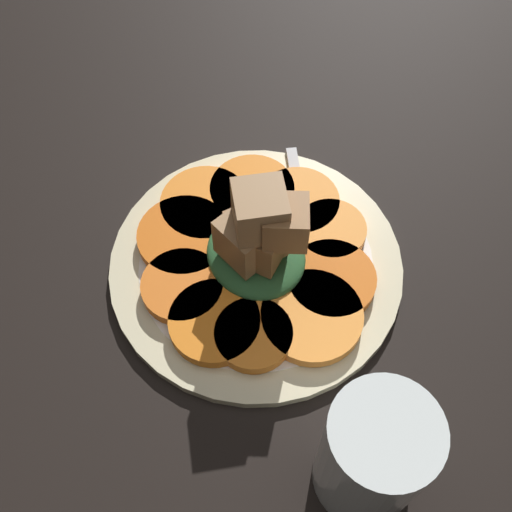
# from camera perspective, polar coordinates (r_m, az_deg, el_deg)

# --- Properties ---
(table_slab) EXTENTS (1.20, 1.20, 0.02)m
(table_slab) POSITION_cam_1_polar(r_m,az_deg,el_deg) (0.63, 0.00, -1.48)
(table_slab) COLOR black
(table_slab) RESTS_ON ground
(plate) EXTENTS (0.28, 0.28, 0.01)m
(plate) POSITION_cam_1_polar(r_m,az_deg,el_deg) (0.61, 0.00, -0.77)
(plate) COLOR beige
(plate) RESTS_ON table_slab
(carrot_slice_0) EXTENTS (0.09, 0.09, 0.01)m
(carrot_slice_0) POSITION_cam_1_polar(r_m,az_deg,el_deg) (0.58, 4.98, -5.40)
(carrot_slice_0) COLOR orange
(carrot_slice_0) RESTS_ON plate
(carrot_slice_1) EXTENTS (0.08, 0.08, 0.01)m
(carrot_slice_1) POSITION_cam_1_polar(r_m,az_deg,el_deg) (0.60, 6.73, -2.12)
(carrot_slice_1) COLOR orange
(carrot_slice_1) RESTS_ON plate
(carrot_slice_2) EXTENTS (0.07, 0.07, 0.01)m
(carrot_slice_2) POSITION_cam_1_polar(r_m,az_deg,el_deg) (0.63, 6.67, 2.25)
(carrot_slice_2) COLOR #F99438
(carrot_slice_2) RESTS_ON plate
(carrot_slice_3) EXTENTS (0.08, 0.08, 0.01)m
(carrot_slice_3) POSITION_cam_1_polar(r_m,az_deg,el_deg) (0.64, 3.79, 4.78)
(carrot_slice_3) COLOR orange
(carrot_slice_3) RESTS_ON plate
(carrot_slice_4) EXTENTS (0.09, 0.09, 0.01)m
(carrot_slice_4) POSITION_cam_1_polar(r_m,az_deg,el_deg) (0.65, -0.35, 5.82)
(carrot_slice_4) COLOR orange
(carrot_slice_4) RESTS_ON plate
(carrot_slice_5) EXTENTS (0.09, 0.09, 0.01)m
(carrot_slice_5) POSITION_cam_1_polar(r_m,az_deg,el_deg) (0.64, -4.54, 4.59)
(carrot_slice_5) COLOR orange
(carrot_slice_5) RESTS_ON plate
(carrot_slice_6) EXTENTS (0.09, 0.09, 0.01)m
(carrot_slice_6) POSITION_cam_1_polar(r_m,az_deg,el_deg) (0.62, -6.39, 1.73)
(carrot_slice_6) COLOR orange
(carrot_slice_6) RESTS_ON plate
(carrot_slice_7) EXTENTS (0.08, 0.08, 0.01)m
(carrot_slice_7) POSITION_cam_1_polar(r_m,az_deg,el_deg) (0.59, -6.57, -2.70)
(carrot_slice_7) COLOR orange
(carrot_slice_7) RESTS_ON plate
(carrot_slice_8) EXTENTS (0.08, 0.08, 0.01)m
(carrot_slice_8) POSITION_cam_1_polar(r_m,az_deg,el_deg) (0.57, -3.72, -5.89)
(carrot_slice_8) COLOR orange
(carrot_slice_8) RESTS_ON plate
(carrot_slice_9) EXTENTS (0.07, 0.07, 0.01)m
(carrot_slice_9) POSITION_cam_1_polar(r_m,az_deg,el_deg) (0.57, -0.22, -7.02)
(carrot_slice_9) COLOR orange
(carrot_slice_9) RESTS_ON plate
(center_pile) EXTENTS (0.10, 0.09, 0.11)m
(center_pile) POSITION_cam_1_polar(r_m,az_deg,el_deg) (0.57, 0.16, 1.45)
(center_pile) COLOR #2D6033
(center_pile) RESTS_ON plate
(fork) EXTENTS (0.18, 0.09, 0.00)m
(fork) POSITION_cam_1_polar(r_m,az_deg,el_deg) (0.63, 4.32, 2.65)
(fork) COLOR #B2B2B7
(fork) RESTS_ON plate
(water_glass) EXTENTS (0.08, 0.08, 0.12)m
(water_glass) POSITION_cam_1_polar(r_m,az_deg,el_deg) (0.49, 10.36, -17.07)
(water_glass) COLOR silver
(water_glass) RESTS_ON table_slab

